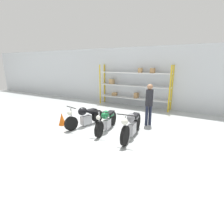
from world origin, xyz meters
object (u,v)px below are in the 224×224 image
Objects in this scene: person_browsing at (149,101)px; traffic_cone at (62,119)px; motorcycle_green at (106,120)px; motorcycle_black at (85,117)px; motorcycle_grey at (132,125)px; shelving_rack at (132,85)px.

traffic_cone is (-3.30, -1.89, -0.80)m from person_browsing.
motorcycle_black is at bearing -97.89° from motorcycle_green.
motorcycle_grey reaches higher than traffic_cone.
motorcycle_black is at bearing 69.07° from person_browsing.
traffic_cone is at bearing -86.88° from motorcycle_green.
motorcycle_grey is at bearing 100.73° from motorcycle_black.
motorcycle_black is 0.92× the size of motorcycle_grey.
shelving_rack reaches higher than motorcycle_grey.
shelving_rack is 3.52m from person_browsing.
motorcycle_green is (0.77, -4.36, -0.88)m from shelving_rack.
shelving_rack is 2.31× the size of motorcycle_black.
motorcycle_black is 1.01× the size of motorcycle_green.
motorcycle_grey is (1.90, -4.46, -0.85)m from shelving_rack.
shelving_rack is 2.13× the size of motorcycle_grey.
motorcycle_green is 0.91× the size of motorcycle_grey.
shelving_rack is 4.52m from motorcycle_green.
person_browsing reaches higher than motorcycle_green.
person_browsing reaches higher than motorcycle_black.
motorcycle_grey is at bearing 77.19° from motorcycle_green.
motorcycle_black is 3.62× the size of traffic_cone.
motorcycle_black is 2.85m from person_browsing.
shelving_rack is at bearing 74.96° from traffic_cone.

